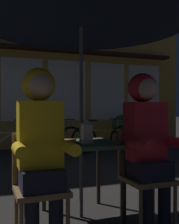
% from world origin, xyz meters
% --- Properties ---
extents(ground_plane, '(60.00, 60.00, 0.00)m').
position_xyz_m(ground_plane, '(0.00, 0.00, 0.00)').
color(ground_plane, '#2D2B28').
extents(cafe_table, '(0.72, 0.72, 0.74)m').
position_xyz_m(cafe_table, '(0.00, 0.00, 0.64)').
color(cafe_table, '#42664C').
rests_on(cafe_table, ground_plane).
extents(patio_umbrella, '(2.10, 2.10, 2.31)m').
position_xyz_m(patio_umbrella, '(0.00, 0.00, 2.06)').
color(patio_umbrella, '#4C4C51').
rests_on(patio_umbrella, ground_plane).
extents(lantern, '(0.11, 0.11, 0.23)m').
position_xyz_m(lantern, '(0.03, -0.09, 0.86)').
color(lantern, white).
rests_on(lantern, cafe_table).
extents(chair_left, '(0.40, 0.40, 0.87)m').
position_xyz_m(chair_left, '(-0.48, -0.37, 0.49)').
color(chair_left, olive).
rests_on(chair_left, ground_plane).
extents(chair_right, '(0.40, 0.40, 0.87)m').
position_xyz_m(chair_right, '(0.48, -0.37, 0.49)').
color(chair_right, olive).
rests_on(chair_right, ground_plane).
extents(person_left_hooded, '(0.45, 0.56, 1.40)m').
position_xyz_m(person_left_hooded, '(-0.48, -0.43, 0.85)').
color(person_left_hooded, black).
rests_on(person_left_hooded, ground_plane).
extents(person_right_hooded, '(0.45, 0.56, 1.40)m').
position_xyz_m(person_right_hooded, '(0.48, -0.43, 0.85)').
color(person_right_hooded, black).
rests_on(person_right_hooded, ground_plane).
extents(shopfront_building, '(10.00, 0.93, 6.20)m').
position_xyz_m(shopfront_building, '(0.04, 5.39, 3.09)').
color(shopfront_building, gold).
rests_on(shopfront_building, ground_plane).
extents(bicycle_third, '(1.68, 0.15, 0.84)m').
position_xyz_m(bicycle_third, '(-0.46, 3.80, 0.35)').
color(bicycle_third, black).
rests_on(bicycle_third, ground_plane).
extents(bicycle_fourth, '(1.66, 0.35, 0.84)m').
position_xyz_m(bicycle_fourth, '(0.52, 3.74, 0.35)').
color(bicycle_fourth, black).
rests_on(bicycle_fourth, ground_plane).
extents(bicycle_fifth, '(1.68, 0.09, 0.84)m').
position_xyz_m(bicycle_fifth, '(1.83, 3.74, 0.35)').
color(bicycle_fifth, black).
rests_on(bicycle_fifth, ground_plane).
extents(book, '(0.24, 0.21, 0.02)m').
position_xyz_m(book, '(-0.13, 0.10, 0.75)').
color(book, olive).
rests_on(book, cafe_table).
extents(potted_plant, '(0.60, 0.60, 0.92)m').
position_xyz_m(potted_plant, '(2.65, 4.30, 0.54)').
color(potted_plant, brown).
rests_on(potted_plant, ground_plane).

